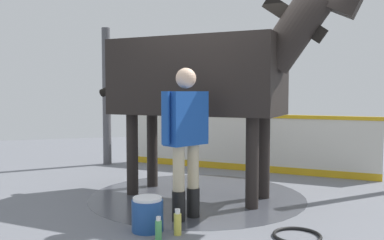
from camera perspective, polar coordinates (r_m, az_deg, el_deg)
The scene contains 10 objects.
ground_plane at distance 5.79m, azimuth 2.52°, elevation -10.48°, with size 16.00×16.00×0.02m, color slate.
wet_patch at distance 5.85m, azimuth 0.66°, elevation -10.20°, with size 2.92×2.92×0.00m, color #42444C.
barrier_wall at distance 7.68m, azimuth 6.91°, elevation -3.30°, with size 3.12×3.52×1.02m.
roof_post_far at distance 8.40m, azimuth -11.46°, elevation 3.11°, with size 0.16×0.16×2.65m, color #4C4C51.
horse at distance 5.63m, azimuth 1.89°, elevation 5.99°, with size 2.61×2.88×2.82m.
handler at distance 4.66m, azimuth -0.82°, elevation -1.70°, with size 0.41×0.62×1.68m.
wash_bucket at distance 4.44m, azimuth -6.03°, elevation -12.54°, with size 0.32×0.32×0.35m.
bottle_shampoo at distance 4.31m, azimuth -1.96°, elevation -13.73°, with size 0.08×0.08×0.26m.
bottle_spray at distance 4.18m, azimuth -4.55°, elevation -14.50°, with size 0.06×0.06×0.23m.
hose_coil at distance 4.40m, azimuth 14.01°, elevation -14.89°, with size 0.48×0.48×0.03m, color black.
Camera 1 is at (-5.29, 1.88, 1.42)m, focal length 39.50 mm.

